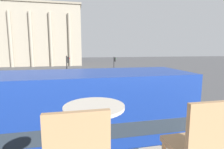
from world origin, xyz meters
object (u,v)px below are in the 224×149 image
(plaza_building_left, at_px, (26,35))
(pedestrian_yellow, at_px, (105,72))
(pedestrian_olive, at_px, (31,75))
(double_decker_bus, at_px, (13,128))
(cafe_chair_1, at_px, (199,146))
(cafe_dining_table, at_px, (94,124))
(traffic_light_mid, at_px, (68,68))
(traffic_light_far, at_px, (114,64))
(pedestrian_white, at_px, (158,86))
(pedestrian_black, at_px, (49,80))

(plaza_building_left, bearing_deg, pedestrian_yellow, -55.86)
(plaza_building_left, xyz_separation_m, pedestrian_olive, (7.39, -29.15, -7.60))
(double_decker_bus, xyz_separation_m, cafe_chair_1, (2.89, -4.62, 1.71))
(double_decker_bus, distance_m, pedestrian_yellow, 23.80)
(cafe_dining_table, relative_size, pedestrian_olive, 0.41)
(pedestrian_olive, bearing_deg, traffic_light_mid, 40.64)
(double_decker_bus, height_order, traffic_light_far, double_decker_bus)
(cafe_chair_1, distance_m, traffic_light_mid, 19.32)
(pedestrian_olive, bearing_deg, cafe_chair_1, 15.21)
(plaza_building_left, xyz_separation_m, traffic_light_mid, (12.64, -35.22, -6.10))
(traffic_light_mid, height_order, pedestrian_white, traffic_light_mid)
(double_decker_bus, relative_size, cafe_dining_table, 15.72)
(cafe_dining_table, bearing_deg, pedestrian_black, 99.00)
(traffic_light_mid, xyz_separation_m, pedestrian_olive, (-5.26, 6.07, -1.51))
(cafe_chair_1, height_order, pedestrian_olive, cafe_chair_1)
(pedestrian_white, height_order, pedestrian_black, pedestrian_black)
(double_decker_bus, height_order, cafe_chair_1, cafe_chair_1)
(plaza_building_left, bearing_deg, cafe_chair_1, -75.20)
(pedestrian_black, bearing_deg, cafe_dining_table, 38.87)
(plaza_building_left, relative_size, traffic_light_mid, 8.07)
(pedestrian_white, distance_m, pedestrian_black, 12.74)
(double_decker_bus, height_order, pedestrian_black, double_decker_bus)
(double_decker_bus, distance_m, cafe_dining_table, 4.92)
(cafe_dining_table, bearing_deg, pedestrian_olive, 104.10)
(traffic_light_far, relative_size, pedestrian_black, 2.10)
(pedestrian_white, height_order, pedestrian_yellow, pedestrian_white)
(cafe_chair_1, xyz_separation_m, traffic_light_far, (5.47, 26.82, -1.62))
(traffic_light_far, distance_m, pedestrian_black, 11.27)
(double_decker_bus, relative_size, plaza_building_left, 0.36)
(cafe_chair_1, height_order, traffic_light_mid, cafe_chair_1)
(double_decker_bus, xyz_separation_m, cafe_dining_table, (2.12, -4.09, 1.73))
(pedestrian_black, bearing_deg, pedestrian_yellow, 159.17)
(traffic_light_far, distance_m, pedestrian_white, 11.89)
(double_decker_bus, height_order, cafe_dining_table, cafe_dining_table)
(pedestrian_black, bearing_deg, pedestrian_olive, -115.93)
(cafe_chair_1, height_order, pedestrian_yellow, cafe_chair_1)
(double_decker_bus, relative_size, pedestrian_white, 7.06)
(cafe_dining_table, xyz_separation_m, pedestrian_white, (8.18, 14.64, -2.97))
(cafe_dining_table, distance_m, plaza_building_left, 55.78)
(double_decker_bus, distance_m, traffic_light_mid, 14.63)
(cafe_chair_1, relative_size, traffic_light_far, 0.26)
(cafe_dining_table, relative_size, pedestrian_black, 0.45)
(traffic_light_mid, bearing_deg, cafe_chair_1, -84.84)
(pedestrian_white, relative_size, pedestrian_olive, 0.90)
(cafe_dining_table, bearing_deg, traffic_light_far, 76.64)
(plaza_building_left, height_order, pedestrian_white, plaza_building_left)
(cafe_chair_1, distance_m, plaza_building_left, 56.49)
(cafe_chair_1, relative_size, plaza_building_left, 0.03)
(traffic_light_far, relative_size, pedestrian_white, 2.11)
(plaza_building_left, height_order, pedestrian_yellow, plaza_building_left)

